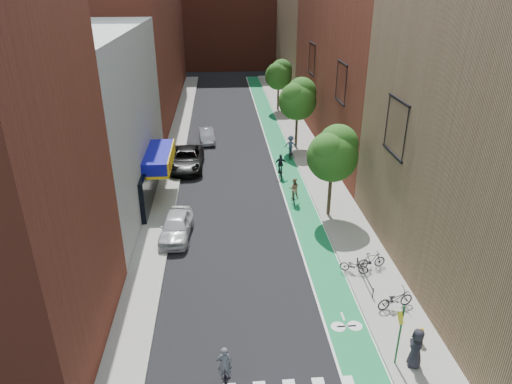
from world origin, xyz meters
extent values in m
plane|color=black|center=(0.00, 0.00, 0.00)|extent=(160.00, 160.00, 0.00)
cube|color=#157637|center=(4.00, 26.00, 0.01)|extent=(2.00, 68.00, 0.01)
cube|color=gray|center=(-6.00, 26.00, 0.07)|extent=(2.00, 68.00, 0.15)
cube|color=gray|center=(6.50, 26.00, 0.07)|extent=(3.00, 68.00, 0.15)
cube|color=silver|center=(-11.00, 14.00, 6.00)|extent=(8.00, 20.00, 12.00)
cube|color=maroon|center=(-11.00, 42.00, 11.00)|extent=(8.00, 36.00, 22.00)
cube|color=maroon|center=(12.00, 26.00, 11.00)|extent=(8.00, 28.00, 22.00)
cube|color=#8C6B4C|center=(12.00, 50.00, 9.00)|extent=(8.00, 20.00, 18.00)
cube|color=maroon|center=(0.00, 72.00, 10.00)|extent=(30.00, 14.00, 20.00)
cylinder|color=#332619|center=(5.60, 10.00, 1.65)|extent=(0.24, 0.24, 3.30)
sphere|color=#1F4D14|center=(5.60, 10.00, 4.38)|extent=(3.36, 3.36, 3.36)
sphere|color=#1F4D14|center=(6.00, 10.30, 5.10)|extent=(2.64, 2.64, 2.64)
sphere|color=#1F4D14|center=(5.30, 9.70, 4.86)|extent=(2.40, 2.40, 2.40)
cylinder|color=#332619|center=(5.60, 24.00, 1.73)|extent=(0.24, 0.24, 3.47)
sphere|color=#1F4D14|center=(5.60, 24.00, 4.60)|extent=(3.53, 3.53, 3.53)
sphere|color=#1F4D14|center=(6.00, 24.30, 5.36)|extent=(2.77, 2.77, 2.77)
sphere|color=#1F4D14|center=(5.30, 23.70, 5.10)|extent=(2.52, 2.52, 2.52)
cylinder|color=#332619|center=(5.60, 38.00, 1.59)|extent=(0.24, 0.24, 3.19)
sphere|color=#1F4D14|center=(5.60, 38.00, 4.23)|extent=(3.25, 3.25, 3.25)
sphere|color=#1F4D14|center=(6.00, 38.30, 4.93)|extent=(2.55, 2.55, 2.55)
sphere|color=#1F4D14|center=(5.30, 37.70, 4.70)|extent=(2.32, 2.32, 2.32)
cylinder|color=#194C26|center=(5.40, -3.50, 1.65)|extent=(0.08, 0.08, 3.00)
cube|color=yellow|center=(5.32, -3.50, 2.55)|extent=(0.02, 0.71, 0.71)
imported|color=silver|center=(-4.60, 8.02, 0.76)|extent=(2.13, 4.60, 1.53)
imported|color=black|center=(-4.60, 19.69, 0.83)|extent=(2.86, 6.05, 1.67)
imported|color=#96989F|center=(-3.00, 26.60, 0.66)|extent=(1.78, 4.13, 1.32)
imported|color=black|center=(-1.77, -4.05, 0.49)|extent=(0.76, 1.89, 0.97)
imported|color=#4B4D53|center=(-1.77, -3.95, 1.15)|extent=(0.60, 0.42, 1.60)
imported|color=black|center=(3.54, 12.15, 0.45)|extent=(0.56, 1.52, 0.89)
imported|color=tan|center=(3.54, 12.25, 1.14)|extent=(0.83, 0.67, 1.59)
imported|color=black|center=(3.20, 16.94, 0.44)|extent=(0.58, 1.67, 0.88)
imported|color=black|center=(3.20, 17.04, 1.17)|extent=(0.97, 0.40, 1.65)
imported|color=black|center=(4.70, 21.42, 0.53)|extent=(0.93, 1.84, 1.06)
imported|color=#3D556E|center=(4.70, 21.52, 1.21)|extent=(1.24, 0.90, 1.72)
imported|color=black|center=(6.64, -0.01, 0.65)|extent=(2.02, 1.10, 1.01)
imported|color=black|center=(6.54, 3.42, 0.65)|extent=(1.73, 0.75, 1.01)
imported|color=black|center=(5.47, 3.10, 0.56)|extent=(1.64, 1.11, 0.82)
imported|color=black|center=(6.12, -3.67, 1.07)|extent=(0.80, 1.02, 1.85)
cylinder|color=gold|center=(6.91, -2.40, 0.44)|extent=(0.25, 0.25, 0.57)
sphere|color=gold|center=(6.91, -2.40, 0.79)|extent=(0.27, 0.27, 0.27)
camera|label=1|loc=(-1.61, -17.37, 14.84)|focal=32.00mm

